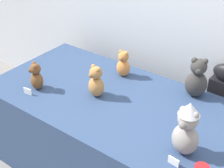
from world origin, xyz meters
TOP-DOWN VIEW (x-y plane):
  - wall_back at (0.00, 1.00)m, footprint 7.00×0.08m
  - display_table at (0.00, 0.25)m, footprint 1.90×0.99m
  - instrument_case at (0.65, 0.88)m, footprint 0.28×0.13m
  - teddy_bear_caramel at (-0.11, 0.21)m, footprint 0.15×0.14m
  - teddy_bear_ginger at (-0.12, 0.57)m, footprint 0.12×0.10m
  - teddy_bear_charcoal at (0.48, 0.64)m, footprint 0.20×0.19m
  - teddy_bear_chestnut at (-0.54, 0.01)m, footprint 0.15×0.14m
  - teddy_bear_ash at (0.67, 0.04)m, footprint 0.17×0.15m
  - name_card_front_left at (-0.54, -0.08)m, footprint 0.07×0.02m
  - name_card_front_middle at (0.67, -0.08)m, footprint 0.07×0.02m

SIDE VIEW (x-z plane):
  - display_table at x=0.00m, z-range 0.00..0.76m
  - instrument_case at x=0.65m, z-range 0.00..0.97m
  - name_card_front_left at x=-0.54m, z-range 0.76..0.81m
  - name_card_front_middle at x=0.67m, z-range 0.76..0.81m
  - teddy_bear_chestnut at x=-0.54m, z-range 0.75..0.97m
  - teddy_bear_ginger at x=-0.12m, z-range 0.75..0.98m
  - teddy_bear_caramel at x=-0.11m, z-range 0.75..1.00m
  - teddy_bear_charcoal at x=0.48m, z-range 0.75..1.06m
  - teddy_bear_ash at x=0.67m, z-range 0.76..1.11m
  - wall_back at x=0.00m, z-range 0.00..2.60m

